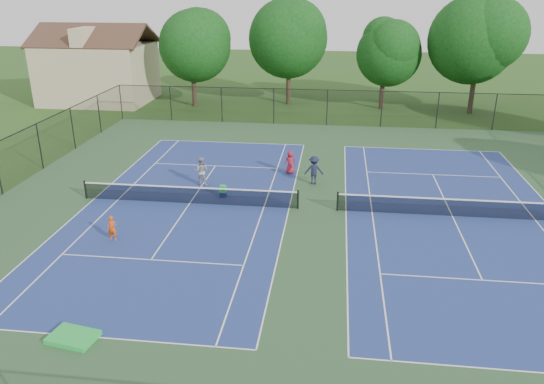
# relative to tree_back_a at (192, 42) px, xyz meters

# --- Properties ---
(ground) EXTENTS (140.00, 140.00, 0.00)m
(ground) POSITION_rel_tree_back_a_xyz_m (13.00, -24.00, -6.04)
(ground) COLOR #234716
(ground) RESTS_ON ground
(court_pad) EXTENTS (36.00, 36.00, 0.01)m
(court_pad) POSITION_rel_tree_back_a_xyz_m (13.00, -24.00, -6.03)
(court_pad) COLOR #2F532E
(court_pad) RESTS_ON ground
(tennis_court_left) EXTENTS (12.00, 23.83, 1.07)m
(tennis_court_left) POSITION_rel_tree_back_a_xyz_m (6.00, -24.00, -5.94)
(tennis_court_left) COLOR navy
(tennis_court_left) RESTS_ON ground
(tennis_court_right) EXTENTS (12.00, 23.83, 1.07)m
(tennis_court_right) POSITION_rel_tree_back_a_xyz_m (20.00, -24.00, -5.94)
(tennis_court_right) COLOR navy
(tennis_court_right) RESTS_ON ground
(perimeter_fence) EXTENTS (36.08, 36.08, 3.02)m
(perimeter_fence) POSITION_rel_tree_back_a_xyz_m (13.00, -24.00, -4.44)
(perimeter_fence) COLOR black
(perimeter_fence) RESTS_ON ground
(tree_back_a) EXTENTS (6.80, 6.80, 9.15)m
(tree_back_a) POSITION_rel_tree_back_a_xyz_m (0.00, 0.00, 0.00)
(tree_back_a) COLOR #2D2116
(tree_back_a) RESTS_ON ground
(tree_back_b) EXTENTS (7.60, 7.60, 10.03)m
(tree_back_b) POSITION_rel_tree_back_a_xyz_m (9.00, 2.00, 0.56)
(tree_back_b) COLOR #2D2116
(tree_back_b) RESTS_ON ground
(tree_back_c) EXTENTS (6.00, 6.00, 8.40)m
(tree_back_c) POSITION_rel_tree_back_a_xyz_m (18.00, 1.00, -0.56)
(tree_back_c) COLOR #2D2116
(tree_back_c) RESTS_ON ground
(tree_back_d) EXTENTS (7.80, 7.80, 10.37)m
(tree_back_d) POSITION_rel_tree_back_a_xyz_m (26.00, 0.00, 0.79)
(tree_back_d) COLOR #2D2116
(tree_back_d) RESTS_ON ground
(clapboard_house) EXTENTS (10.80, 8.10, 7.65)m
(clapboard_house) POSITION_rel_tree_back_a_xyz_m (-10.00, 1.00, -2.95)
(clapboard_house) COLOR tan
(clapboard_house) RESTS_ON ground
(child_player) EXTENTS (0.45, 0.30, 1.22)m
(child_player) POSITION_rel_tree_back_a_xyz_m (3.59, -28.74, -5.43)
(child_player) COLOR #E04A0E
(child_player) RESTS_ON ground
(instructor) EXTENTS (0.85, 0.67, 1.73)m
(instructor) POSITION_rel_tree_back_a_xyz_m (5.97, -21.10, -5.17)
(instructor) COLOR gray
(instructor) RESTS_ON ground
(bystander_b) EXTENTS (1.16, 0.72, 1.74)m
(bystander_b) POSITION_rel_tree_back_a_xyz_m (12.60, -20.12, -5.17)
(bystander_b) COLOR #181C35
(bystander_b) RESTS_ON ground
(bystander_c) EXTENTS (0.81, 0.61, 1.48)m
(bystander_c) POSITION_rel_tree_back_a_xyz_m (11.03, -18.41, -5.30)
(bystander_c) COLOR maroon
(bystander_c) RESTS_ON ground
(ball_crate) EXTENTS (0.40, 0.36, 0.30)m
(ball_crate) POSITION_rel_tree_back_a_xyz_m (7.63, -22.86, -5.89)
(ball_crate) COLOR navy
(ball_crate) RESTS_ON ground
(ball_hopper) EXTENTS (0.36, 0.32, 0.40)m
(ball_hopper) POSITION_rel_tree_back_a_xyz_m (7.63, -22.86, -5.54)
(ball_hopper) COLOR green
(ball_hopper) RESTS_ON ball_crate
(green_tarp) EXTENTS (1.73, 1.33, 0.18)m
(green_tarp) POSITION_rel_tree_back_a_xyz_m (5.21, -36.07, -5.94)
(green_tarp) COLOR green
(green_tarp) RESTS_ON ground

